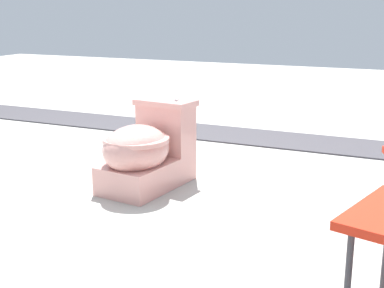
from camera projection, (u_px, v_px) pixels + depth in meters
name	position (u px, v px, depth m)	size (l,w,h in m)	color
ground_plane	(122.00, 177.00, 3.45)	(14.00, 14.00, 0.00)	#A8A59E
gravel_strip	(259.00, 138.00, 4.46)	(0.56, 8.00, 0.01)	#423F44
toilet	(146.00, 152.00, 3.20)	(0.67, 0.45, 0.52)	#E09E93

